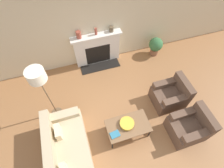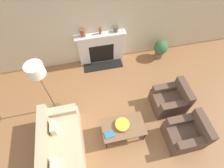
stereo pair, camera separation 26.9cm
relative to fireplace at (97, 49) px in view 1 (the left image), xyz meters
name	(u,v)px [view 1 (the left image)]	position (x,y,z in m)	size (l,w,h in m)	color
ground_plane	(116,130)	(-0.20, -2.57, -0.56)	(18.00, 18.00, 0.00)	#99663D
wall_back	(87,24)	(-0.20, 0.14, 0.89)	(18.00, 0.06, 2.90)	beige
fireplace	(97,49)	(0.00, 0.00, 0.00)	(1.59, 0.59, 1.15)	silver
couch	(67,153)	(-1.50, -2.87, -0.24)	(0.92, 1.94, 0.84)	tan
armchair_near	(189,127)	(1.56, -3.18, -0.24)	(0.86, 0.77, 0.85)	brown
armchair_far	(170,95)	(1.56, -2.19, -0.24)	(0.86, 0.77, 0.85)	brown
coffee_table	(128,126)	(0.06, -2.72, -0.14)	(1.07, 0.63, 0.46)	brown
bowl	(127,123)	(0.04, -2.68, -0.05)	(0.36, 0.36, 0.09)	gold
book	(115,134)	(-0.32, -2.84, -0.09)	(0.24, 0.19, 0.02)	teal
floor_lamp	(38,79)	(-1.64, -1.59, 1.05)	(0.40, 0.40, 1.87)	brown
mantel_vase_left	(79,35)	(-0.50, 0.01, 0.70)	(0.14, 0.14, 0.22)	brown
mantel_vase_center_left	(96,31)	(0.01, 0.01, 0.70)	(0.08, 0.08, 0.22)	brown
mantel_vase_center_right	(111,29)	(0.49, 0.01, 0.67)	(0.14, 0.14, 0.16)	brown
potted_plant	(156,45)	(2.01, -0.26, -0.16)	(0.48, 0.48, 0.68)	brown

